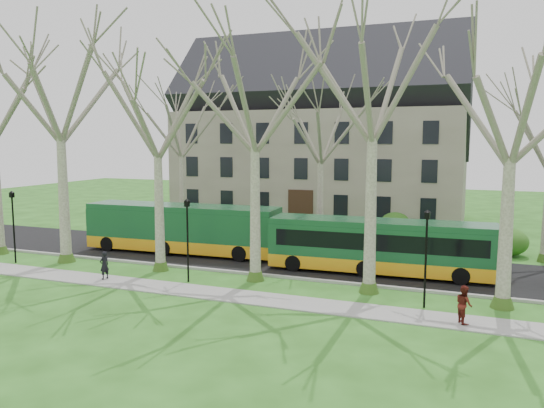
{
  "coord_description": "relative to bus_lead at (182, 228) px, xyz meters",
  "views": [
    {
      "loc": [
        7.93,
        -24.77,
        7.43
      ],
      "look_at": [
        -2.82,
        3.0,
        3.82
      ],
      "focal_mm": 35.0,
      "sensor_mm": 36.0,
      "label": 1
    }
  ],
  "objects": [
    {
      "name": "bus_lead",
      "position": [
        0.0,
        0.0,
        0.0
      ],
      "size": [
        13.08,
        3.27,
        3.24
      ],
      "primitive_type": null,
      "rotation": [
        0.0,
        0.0,
        0.04
      ],
      "color": "#164F2A",
      "rests_on": "road"
    },
    {
      "name": "road",
      "position": [
        9.95,
        0.43,
        -1.65
      ],
      "size": [
        80.0,
        8.0,
        0.06
      ],
      "primitive_type": "cube",
      "color": "black",
      "rests_on": "ground"
    },
    {
      "name": "hedges",
      "position": [
        5.28,
        8.93,
        -0.68
      ],
      "size": [
        30.6,
        8.6,
        2.0
      ],
      "color": "#2E5F1B",
      "rests_on": "ground"
    },
    {
      "name": "pedestrian_a",
      "position": [
        -0.39,
        -7.37,
        -0.87
      ],
      "size": [
        0.48,
        0.62,
        1.5
      ],
      "primitive_type": "imported",
      "rotation": [
        0.0,
        0.0,
        -1.82
      ],
      "color": "black",
      "rests_on": "sidewalk"
    },
    {
      "name": "pedestrian_b",
      "position": [
        17.63,
        -7.71,
        -0.85
      ],
      "size": [
        0.87,
        0.94,
        1.55
      ],
      "primitive_type": "imported",
      "rotation": [
        0.0,
        0.0,
        2.05
      ],
      "color": "#5C1B15",
      "rests_on": "sidewalk"
    },
    {
      "name": "tree_row_far",
      "position": [
        8.61,
        5.93,
        4.32
      ],
      "size": [
        33.0,
        7.0,
        12.0
      ],
      "color": "gray",
      "rests_on": "ground"
    },
    {
      "name": "bus_follow",
      "position": [
        13.02,
        -0.77,
        -0.09
      ],
      "size": [
        12.33,
        3.06,
        3.06
      ],
      "primitive_type": null,
      "rotation": [
        0.0,
        0.0,
        0.04
      ],
      "color": "#164F2A",
      "rests_on": "road"
    },
    {
      "name": "lamp_row",
      "position": [
        9.95,
        -6.07,
        0.89
      ],
      "size": [
        36.22,
        0.22,
        4.3
      ],
      "color": "black",
      "rests_on": "ground"
    },
    {
      "name": "sidewalk",
      "position": [
        9.95,
        -7.57,
        -1.65
      ],
      "size": [
        70.0,
        2.0,
        0.06
      ],
      "primitive_type": "cube",
      "color": "gray",
      "rests_on": "ground"
    },
    {
      "name": "tree_row_verge",
      "position": [
        9.95,
        -4.77,
        5.32
      ],
      "size": [
        49.0,
        7.0,
        14.0
      ],
      "color": "gray",
      "rests_on": "ground"
    },
    {
      "name": "ground",
      "position": [
        9.95,
        -5.07,
        -1.68
      ],
      "size": [
        120.0,
        120.0,
        0.0
      ],
      "primitive_type": "plane",
      "color": "#2A5D1A",
      "rests_on": "ground"
    },
    {
      "name": "curb",
      "position": [
        9.95,
        -3.57,
        -1.61
      ],
      "size": [
        80.0,
        0.25,
        0.14
      ],
      "primitive_type": "cube",
      "color": "#A5A39E",
      "rests_on": "ground"
    },
    {
      "name": "building",
      "position": [
        3.95,
        18.93,
        6.38
      ],
      "size": [
        26.5,
        12.2,
        16.0
      ],
      "color": "gray",
      "rests_on": "ground"
    }
  ]
}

